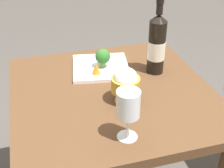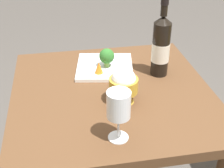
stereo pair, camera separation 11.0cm
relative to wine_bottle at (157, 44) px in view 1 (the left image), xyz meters
name	(u,v)px [view 1 (the left image)]	position (x,y,z in m)	size (l,w,h in m)	color
dining_table	(112,109)	(-0.10, 0.23, -0.23)	(0.81, 0.81, 0.72)	brown
wine_bottle	(157,44)	(0.00, 0.00, 0.00)	(0.08, 0.08, 0.34)	black
wine_glass	(128,105)	(-0.39, 0.26, 0.00)	(0.08, 0.08, 0.18)	white
rice_bowl	(125,84)	(-0.18, 0.20, -0.06)	(0.11, 0.11, 0.14)	gold
serving_plate	(101,67)	(0.09, 0.22, -0.13)	(0.29, 0.29, 0.02)	white
broccoli_floret	(103,57)	(0.08, 0.22, -0.07)	(0.07, 0.07, 0.09)	#729E4C
carrot_garnish_left	(96,68)	(0.02, 0.26, -0.09)	(0.04, 0.04, 0.05)	orange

